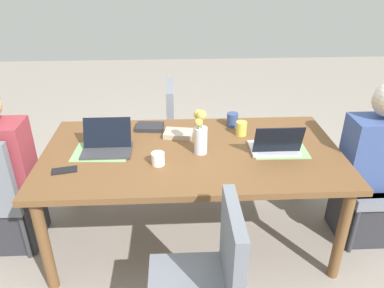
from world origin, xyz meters
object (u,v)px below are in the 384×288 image
(dining_table, at_px, (192,160))
(coffee_mug_near_right, at_px, (241,128))
(flower_vase, at_px, (200,133))
(laptop_head_left_left_near, at_px, (107,145))
(chair_near_right_near, at_px, (207,277))
(person_head_right_left_mid, at_px, (370,174))
(phone_black, at_px, (64,170))
(book_red_cover, at_px, (178,134))
(laptop_head_right_left_mid, at_px, (275,146))
(book_blue_cover, at_px, (150,127))
(coffee_mug_centre_left, at_px, (158,159))
(chair_head_right_left_mid, at_px, (372,171))
(person_head_left_left_near, at_px, (5,179))
(chair_far_left_far, at_px, (184,128))
(coffee_mug_near_left, at_px, (232,120))

(dining_table, bearing_deg, coffee_mug_near_right, 31.03)
(flower_vase, relative_size, laptop_head_left_left_near, 0.94)
(chair_near_right_near, bearing_deg, person_head_right_left_mid, 34.59)
(dining_table, relative_size, phone_black, 13.20)
(book_red_cover, distance_m, phone_black, 0.83)
(laptop_head_right_left_mid, relative_size, book_blue_cover, 1.60)
(coffee_mug_centre_left, height_order, book_blue_cover, coffee_mug_centre_left)
(chair_head_right_left_mid, height_order, person_head_right_left_mid, person_head_right_left_mid)
(laptop_head_right_left_mid, bearing_deg, coffee_mug_near_right, 124.59)
(person_head_left_left_near, relative_size, chair_head_right_left_mid, 1.33)
(dining_table, relative_size, person_head_left_left_near, 1.66)
(chair_far_left_far, height_order, coffee_mug_near_right, chair_far_left_far)
(person_head_right_left_mid, bearing_deg, dining_table, 178.20)
(person_head_right_left_mid, distance_m, phone_black, 2.05)
(chair_far_left_far, xyz_separation_m, flower_vase, (0.08, -0.86, 0.37))
(laptop_head_right_left_mid, height_order, coffee_mug_near_right, laptop_head_right_left_mid)
(person_head_right_left_mid, bearing_deg, laptop_head_left_left_near, 177.79)
(laptop_head_left_left_near, distance_m, phone_black, 0.34)
(person_head_left_left_near, distance_m, book_red_cover, 1.23)
(coffee_mug_near_right, xyz_separation_m, book_blue_cover, (-0.66, 0.13, -0.04))
(chair_head_right_left_mid, relative_size, laptop_head_left_left_near, 2.81)
(chair_near_right_near, bearing_deg, chair_far_left_far, 92.08)
(flower_vase, xyz_separation_m, laptop_head_right_left_mid, (0.49, -0.01, -0.10))
(chair_head_right_left_mid, bearing_deg, laptop_head_left_left_near, -179.84)
(chair_head_right_left_mid, height_order, book_blue_cover, chair_head_right_left_mid)
(person_head_right_left_mid, bearing_deg, laptop_head_right_left_mid, -179.76)
(flower_vase, bearing_deg, book_red_cover, 119.06)
(dining_table, height_order, coffee_mug_centre_left, coffee_mug_centre_left)
(chair_head_right_left_mid, distance_m, person_head_right_left_mid, 0.10)
(laptop_head_right_left_mid, bearing_deg, coffee_mug_near_left, 118.33)
(person_head_left_left_near, height_order, chair_far_left_far, person_head_left_left_near)
(coffee_mug_near_right, height_order, book_blue_cover, coffee_mug_near_right)
(person_head_left_left_near, bearing_deg, laptop_head_right_left_mid, -1.99)
(person_head_right_left_mid, distance_m, chair_near_right_near, 1.47)
(laptop_head_right_left_mid, distance_m, coffee_mug_near_left, 0.47)
(chair_head_right_left_mid, xyz_separation_m, chair_far_left_far, (-1.33, 0.80, 0.00))
(chair_head_right_left_mid, relative_size, person_head_right_left_mid, 0.75)
(coffee_mug_centre_left, xyz_separation_m, phone_black, (-0.57, -0.05, -0.04))
(coffee_mug_near_right, distance_m, book_red_cover, 0.45)
(coffee_mug_centre_left, bearing_deg, chair_far_left_far, 79.36)
(laptop_head_right_left_mid, bearing_deg, chair_head_right_left_mid, 5.88)
(coffee_mug_near_left, bearing_deg, person_head_right_left_mid, -24.11)
(phone_black, bearing_deg, person_head_right_left_mid, -7.37)
(chair_head_right_left_mid, xyz_separation_m, flower_vase, (-1.25, -0.06, 0.37))
(laptop_head_left_left_near, distance_m, coffee_mug_near_left, 0.95)
(laptop_head_left_left_near, height_order, coffee_mug_near_left, laptop_head_left_left_near)
(chair_head_right_left_mid, relative_size, laptop_head_right_left_mid, 2.81)
(flower_vase, relative_size, laptop_head_right_left_mid, 0.94)
(person_head_right_left_mid, height_order, chair_far_left_far, person_head_right_left_mid)
(laptop_head_right_left_mid, bearing_deg, chair_far_left_far, 123.36)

